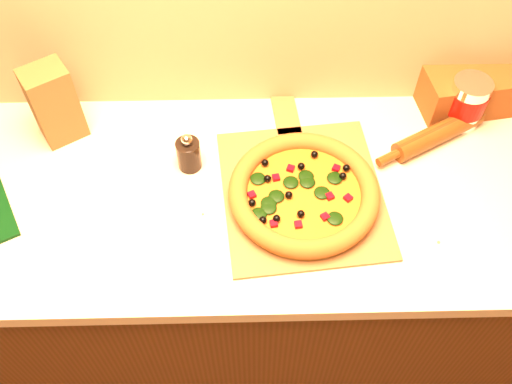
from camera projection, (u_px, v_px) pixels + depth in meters
The scene contains 10 objects.
cabinet at pixel (227, 276), 1.83m from camera, with size 2.80×0.65×0.86m, color #4D2C10.
countertop at pixel (219, 195), 1.47m from camera, with size 2.84×0.68×0.04m, color beige.
pizza_peel at pixel (301, 187), 1.45m from camera, with size 0.44×0.62×0.01m.
pizza at pixel (304, 193), 1.41m from camera, with size 0.37×0.37×0.05m.
pepper_grinder at pixel (189, 154), 1.46m from camera, with size 0.06×0.06×0.12m.
rolling_pin at pixel (438, 134), 1.53m from camera, with size 0.36×0.21×0.05m.
coffee_canister at pixel (466, 102), 1.53m from camera, with size 0.11×0.11×0.14m.
bread_bag at pixel (498, 86), 1.59m from camera, with size 0.43×0.14×0.12m, color brown.
paper_bag at pixel (54, 104), 1.48m from camera, with size 0.11×0.09×0.22m, color brown.
dark_jar at pixel (57, 114), 1.52m from camera, with size 0.08×0.08×0.13m.
Camera 1 is at (0.08, 0.57, 2.07)m, focal length 40.00 mm.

